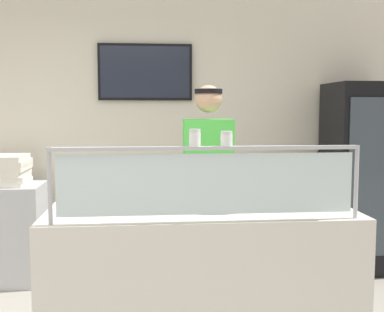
{
  "coord_description": "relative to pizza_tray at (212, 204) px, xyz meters",
  "views": [
    {
      "loc": [
        0.62,
        -2.54,
        1.57
      ],
      "look_at": [
        0.9,
        0.4,
        1.29
      ],
      "focal_mm": 44.79,
      "sensor_mm": 36.0,
      "label": 1
    }
  ],
  "objects": [
    {
      "name": "parmesan_shaker",
      "position": [
        -0.15,
        -0.4,
        0.44
      ],
      "size": [
        0.06,
        0.06,
        0.1
      ],
      "color": "white",
      "rests_on": "sneeze_guard"
    },
    {
      "name": "serving_counter",
      "position": [
        -0.08,
        -0.1,
        -0.49
      ],
      "size": [
        1.91,
        0.72,
        0.95
      ],
      "primitive_type": "cube",
      "color": "silver",
      "rests_on": "ground"
    },
    {
      "name": "pepper_flake_shaker",
      "position": [
        0.03,
        -0.4,
        0.44
      ],
      "size": [
        0.07,
        0.07,
        0.08
      ],
      "color": "white",
      "rests_on": "sneeze_guard"
    },
    {
      "name": "shop_rear_unit",
      "position": [
        -0.08,
        1.92,
        0.39
      ],
      "size": [
        6.31,
        0.13,
        2.7
      ],
      "color": "silver",
      "rests_on": "ground"
    },
    {
      "name": "pizza_box_stack",
      "position": [
        -1.71,
        1.43,
        0.06
      ],
      "size": [
        0.45,
        0.44,
        0.27
      ],
      "color": "silver",
      "rests_on": "prep_shelf"
    },
    {
      "name": "prep_shelf",
      "position": [
        -1.72,
        1.43,
        -0.52
      ],
      "size": [
        0.7,
        0.55,
        0.89
      ],
      "primitive_type": "cube",
      "color": "#B7BABF",
      "rests_on": "ground"
    },
    {
      "name": "worker_figure",
      "position": [
        0.07,
        0.65,
        0.04
      ],
      "size": [
        0.41,
        0.5,
        1.76
      ],
      "color": "#23232D",
      "rests_on": "ground"
    },
    {
      "name": "pizza_server",
      "position": [
        0.02,
        -0.02,
        0.02
      ],
      "size": [
        0.12,
        0.29,
        0.01
      ],
      "primitive_type": "cube",
      "rotation": [
        0.0,
        0.0,
        -0.18
      ],
      "color": "#ADAFB7",
      "rests_on": "pizza_tray"
    },
    {
      "name": "drink_fridge",
      "position": [
        1.67,
        1.47,
        -0.05
      ],
      "size": [
        0.61,
        0.65,
        1.83
      ],
      "color": "black",
      "rests_on": "ground"
    },
    {
      "name": "sneeze_guard",
      "position": [
        -0.08,
        -0.4,
        0.25
      ],
      "size": [
        1.74,
        0.06,
        0.42
      ],
      "color": "#B2B5BC",
      "rests_on": "serving_counter"
    },
    {
      "name": "pizza_tray",
      "position": [
        0.0,
        0.0,
        0.0
      ],
      "size": [
        0.51,
        0.51,
        0.04
      ],
      "color": "#9EA0A8",
      "rests_on": "serving_counter"
    }
  ]
}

